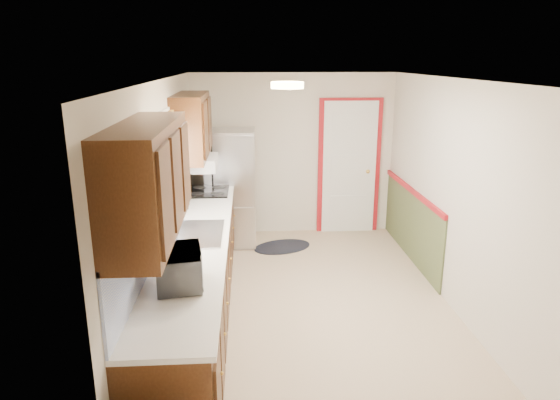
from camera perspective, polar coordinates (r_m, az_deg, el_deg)
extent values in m
cube|color=tan|center=(5.52, 3.75, -12.16)|extent=(3.20, 5.20, 0.12)
cube|color=white|center=(4.88, 4.27, 13.56)|extent=(3.20, 5.20, 0.12)
cube|color=beige|center=(7.49, 1.48, 5.17)|extent=(3.20, 0.10, 2.40)
cube|color=beige|center=(2.80, 10.93, -14.38)|extent=(3.20, 0.10, 2.40)
cube|color=beige|center=(5.10, -12.97, -0.41)|extent=(0.10, 5.20, 2.40)
cube|color=beige|center=(5.47, 19.75, 0.18)|extent=(0.10, 5.20, 2.40)
cube|color=#3C1E0D|center=(5.04, -9.55, -9.52)|extent=(0.60, 4.00, 0.90)
cube|color=white|center=(4.86, -9.63, -4.51)|extent=(0.63, 4.00, 0.04)
cube|color=#6289F0|center=(4.81, -13.38, -1.24)|extent=(0.02, 4.00, 0.55)
cube|color=#3C1E0D|center=(3.39, -14.84, 2.19)|extent=(0.35, 1.40, 0.75)
cube|color=#3C1E0D|center=(6.02, -10.06, 8.31)|extent=(0.35, 1.20, 0.75)
cube|color=white|center=(4.80, -13.47, 3.74)|extent=(0.02, 1.00, 0.90)
cube|color=#C35724|center=(4.74, -13.20, 7.89)|extent=(0.05, 1.12, 0.24)
cube|color=#B7B7BC|center=(4.94, -9.59, -3.84)|extent=(0.52, 0.82, 0.02)
cube|color=white|center=(6.13, -9.34, 4.22)|extent=(0.45, 0.60, 0.15)
cube|color=maroon|center=(7.63, 7.88, 3.68)|extent=(0.94, 0.05, 2.08)
cube|color=white|center=(7.60, 7.91, 3.64)|extent=(0.80, 0.04, 2.00)
cube|color=#48532E|center=(6.89, 14.75, -2.79)|extent=(0.02, 2.30, 0.90)
cube|color=maroon|center=(6.75, 14.92, 0.99)|extent=(0.04, 2.30, 0.06)
cylinder|color=#FFD88C|center=(4.65, 0.84, 12.99)|extent=(0.30, 0.30, 0.06)
imported|color=white|center=(3.85, -11.46, -7.19)|extent=(0.35, 0.53, 0.33)
cube|color=#B7B7BC|center=(7.11, -5.62, 1.40)|extent=(0.70, 0.65, 1.65)
cylinder|color=black|center=(6.80, -7.63, -0.07)|extent=(0.02, 0.02, 1.15)
ellipsoid|color=black|center=(7.14, 0.26, -5.36)|extent=(0.97, 0.80, 0.01)
cube|color=black|center=(6.47, -8.22, 1.00)|extent=(0.52, 0.63, 0.02)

